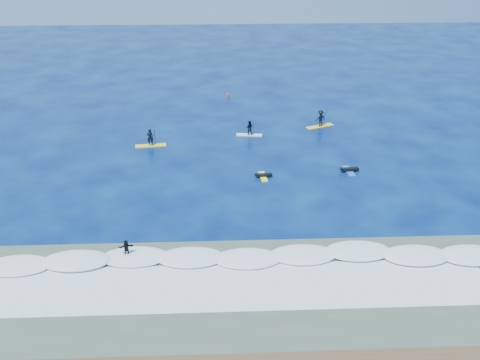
{
  "coord_description": "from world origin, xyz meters",
  "views": [
    {
      "loc": [
        -0.83,
        -41.24,
        21.97
      ],
      "look_at": [
        0.97,
        1.45,
        0.6
      ],
      "focal_mm": 40.0,
      "sensor_mm": 36.0,
      "label": 1
    }
  ],
  "objects_px": {
    "prone_paddler_near": "(263,176)",
    "sup_paddler_center": "(249,129)",
    "marker_buoy": "(228,95)",
    "sup_paddler_right": "(320,119)",
    "sup_paddler_left": "(150,140)",
    "wave_surfer": "(126,249)",
    "prone_paddler_far": "(349,170)"
  },
  "relations": [
    {
      "from": "sup_paddler_right",
      "to": "prone_paddler_near",
      "type": "relative_size",
      "value": 1.56
    },
    {
      "from": "sup_paddler_center",
      "to": "sup_paddler_right",
      "type": "bearing_deg",
      "value": 23.41
    },
    {
      "from": "prone_paddler_near",
      "to": "marker_buoy",
      "type": "xyz_separation_m",
      "value": [
        -2.75,
        24.07,
        0.17
      ]
    },
    {
      "from": "sup_paddler_center",
      "to": "sup_paddler_left",
      "type": "bearing_deg",
      "value": -158.61
    },
    {
      "from": "prone_paddler_near",
      "to": "sup_paddler_right",
      "type": "bearing_deg",
      "value": -36.01
    },
    {
      "from": "prone_paddler_near",
      "to": "wave_surfer",
      "type": "distance_m",
      "value": 16.49
    },
    {
      "from": "sup_paddler_left",
      "to": "prone_paddler_near",
      "type": "distance_m",
      "value": 13.74
    },
    {
      "from": "sup_paddler_center",
      "to": "prone_paddler_far",
      "type": "distance_m",
      "value": 13.14
    },
    {
      "from": "prone_paddler_near",
      "to": "wave_surfer",
      "type": "xyz_separation_m",
      "value": [
        -10.73,
        -12.5,
        0.58
      ]
    },
    {
      "from": "sup_paddler_right",
      "to": "sup_paddler_center",
      "type": "bearing_deg",
      "value": 172.64
    },
    {
      "from": "prone_paddler_far",
      "to": "wave_surfer",
      "type": "xyz_separation_m",
      "value": [
        -18.98,
        -13.37,
        0.56
      ]
    },
    {
      "from": "marker_buoy",
      "to": "wave_surfer",
      "type": "bearing_deg",
      "value": -102.31
    },
    {
      "from": "sup_paddler_center",
      "to": "wave_surfer",
      "type": "bearing_deg",
      "value": -106.01
    },
    {
      "from": "sup_paddler_center",
      "to": "sup_paddler_right",
      "type": "distance_m",
      "value": 8.6
    },
    {
      "from": "prone_paddler_far",
      "to": "wave_surfer",
      "type": "distance_m",
      "value": 23.23
    },
    {
      "from": "prone_paddler_far",
      "to": "sup_paddler_center",
      "type": "bearing_deg",
      "value": 36.85
    },
    {
      "from": "marker_buoy",
      "to": "prone_paddler_near",
      "type": "bearing_deg",
      "value": -83.47
    },
    {
      "from": "sup_paddler_left",
      "to": "sup_paddler_right",
      "type": "xyz_separation_m",
      "value": [
        18.82,
        4.94,
        0.2
      ]
    },
    {
      "from": "prone_paddler_near",
      "to": "sup_paddler_center",
      "type": "bearing_deg",
      "value": -1.64
    },
    {
      "from": "sup_paddler_left",
      "to": "marker_buoy",
      "type": "distance_m",
      "value": 18.28
    },
    {
      "from": "wave_surfer",
      "to": "marker_buoy",
      "type": "relative_size",
      "value": 2.44
    },
    {
      "from": "sup_paddler_left",
      "to": "prone_paddler_far",
      "type": "relative_size",
      "value": 1.36
    },
    {
      "from": "sup_paddler_left",
      "to": "prone_paddler_near",
      "type": "relative_size",
      "value": 1.52
    },
    {
      "from": "wave_surfer",
      "to": "prone_paddler_near",
      "type": "bearing_deg",
      "value": 34.56
    },
    {
      "from": "sup_paddler_left",
      "to": "marker_buoy",
      "type": "bearing_deg",
      "value": 55.6
    },
    {
      "from": "sup_paddler_left",
      "to": "wave_surfer",
      "type": "bearing_deg",
      "value": -95.29
    },
    {
      "from": "sup_paddler_right",
      "to": "prone_paddler_near",
      "type": "distance_m",
      "value": 14.91
    },
    {
      "from": "sup_paddler_center",
      "to": "sup_paddler_right",
      "type": "xyz_separation_m",
      "value": [
        8.27,
        2.34,
        0.16
      ]
    },
    {
      "from": "sup_paddler_center",
      "to": "wave_surfer",
      "type": "xyz_separation_m",
      "value": [
        -10.04,
        -22.98,
        -0.01
      ]
    },
    {
      "from": "sup_paddler_left",
      "to": "prone_paddler_near",
      "type": "height_order",
      "value": "sup_paddler_left"
    },
    {
      "from": "prone_paddler_near",
      "to": "prone_paddler_far",
      "type": "height_order",
      "value": "prone_paddler_far"
    },
    {
      "from": "prone_paddler_near",
      "to": "prone_paddler_far",
      "type": "bearing_deg",
      "value": -89.42
    }
  ]
}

